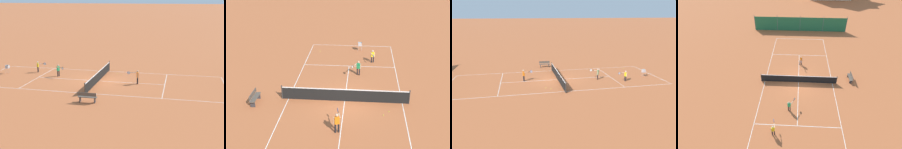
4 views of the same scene
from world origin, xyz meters
TOP-DOWN VIEW (x-y plane):
  - ground_plane at (0.00, 0.00)m, footprint 600.00×600.00m
  - court_line_markings at (0.00, 0.00)m, footprint 8.25×23.85m
  - tennis_net at (0.00, 0.00)m, footprint 9.18×0.08m
  - player_far_service at (0.23, 3.80)m, footprint 0.44×1.12m
  - player_far_baseline at (-2.11, -7.38)m, footprint 0.40×1.04m
  - player_near_service at (-0.84, -4.53)m, footprint 0.76×0.93m
  - tennis_ball_alley_right at (-2.69, 1.72)m, footprint 0.07×0.07m
  - tennis_ball_by_net_right at (-3.08, 1.23)m, footprint 0.07×0.07m
  - ball_hopper at (-0.88, -10.40)m, footprint 0.36×0.36m
  - courtside_bench at (6.34, 0.76)m, footprint 0.36×1.50m

SIDE VIEW (x-z plane):
  - ground_plane at x=0.00m, z-range 0.00..0.00m
  - court_line_markings at x=0.00m, z-range 0.00..0.01m
  - tennis_ball_alley_right at x=-2.69m, z-range 0.00..0.07m
  - tennis_ball_by_net_right at x=-3.08m, z-range 0.00..0.07m
  - courtside_bench at x=6.34m, z-range 0.03..0.87m
  - tennis_net at x=0.00m, z-range -0.03..1.03m
  - ball_hopper at x=-0.88m, z-range 0.21..1.10m
  - player_far_baseline at x=-2.11m, z-range 0.10..1.30m
  - player_near_service at x=-0.84m, z-range 0.10..1.36m
  - player_far_service at x=0.23m, z-range 0.11..1.43m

